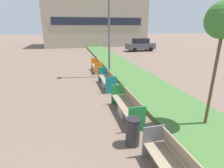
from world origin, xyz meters
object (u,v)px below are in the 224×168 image
at_px(sapling_tree_near, 224,21).
at_px(parked_car_distant, 140,45).
at_px(bench_orange_frame, 97,67).
at_px(bench_teal_frame, 107,81).
at_px(bench_green_frame, 127,107).
at_px(litter_bin, 133,132).
at_px(street_lamp_post, 109,13).

height_order(sapling_tree_near, parked_car_distant, sapling_tree_near).
height_order(bench_orange_frame, sapling_tree_near, sapling_tree_near).
bearing_deg(bench_orange_frame, bench_teal_frame, -89.93).
bearing_deg(sapling_tree_near, bench_teal_frame, 115.01).
relative_size(bench_green_frame, parked_car_distant, 0.57).
bearing_deg(parked_car_distant, sapling_tree_near, -109.52).
bearing_deg(bench_orange_frame, litter_bin, -92.48).
xyz_separation_m(bench_green_frame, bench_orange_frame, (-0.01, 7.56, -0.01)).
distance_m(bench_teal_frame, sapling_tree_near, 6.63).
height_order(bench_orange_frame, parked_car_distant, parked_car_distant).
bearing_deg(bench_green_frame, parked_car_distant, 65.98).
bearing_deg(bench_teal_frame, street_lamp_post, 74.07).
height_order(bench_teal_frame, bench_orange_frame, same).
xyz_separation_m(litter_bin, parked_car_distant, (8.68, 20.37, 0.47)).
relative_size(bench_orange_frame, sapling_tree_near, 0.47).
distance_m(bench_orange_frame, parked_car_distant, 13.78).
xyz_separation_m(bench_teal_frame, sapling_tree_near, (2.45, -5.24, 3.23)).
bearing_deg(bench_teal_frame, bench_green_frame, -89.98).
distance_m(bench_green_frame, bench_orange_frame, 7.56).
height_order(litter_bin, parked_car_distant, parked_car_distant).
height_order(litter_bin, street_lamp_post, street_lamp_post).
xyz_separation_m(bench_orange_frame, sapling_tree_near, (2.45, -9.09, 3.24)).
bearing_deg(parked_car_distant, bench_orange_frame, -130.31).
distance_m(bench_teal_frame, litter_bin, 5.54).
bearing_deg(sapling_tree_near, litter_bin, -174.45).
xyz_separation_m(street_lamp_post, sapling_tree_near, (1.84, -7.38, -0.70)).
bearing_deg(street_lamp_post, litter_bin, -97.58).
bearing_deg(litter_bin, street_lamp_post, 82.42).
distance_m(bench_green_frame, street_lamp_post, 7.08).
height_order(bench_teal_frame, litter_bin, bench_teal_frame).
relative_size(bench_teal_frame, parked_car_distant, 0.55).
bearing_deg(street_lamp_post, bench_green_frame, -95.93).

